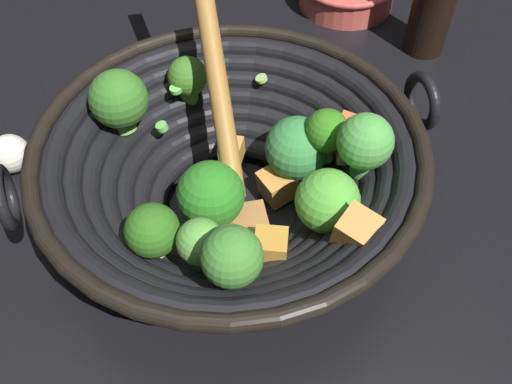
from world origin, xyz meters
TOP-DOWN VIEW (x-y plane):
  - ground_plane at (0.00, 0.00)m, footprint 4.00×4.00m
  - wok at (0.00, -0.00)m, footprint 0.34×0.34m
  - garlic_bulb at (-0.07, 0.22)m, footprint 0.04×0.04m

SIDE VIEW (x-z plane):
  - ground_plane at x=0.00m, z-range 0.00..0.00m
  - garlic_bulb at x=-0.07m, z-range 0.00..0.04m
  - wok at x=0.00m, z-range -0.05..0.19m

